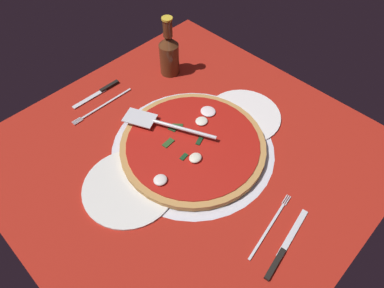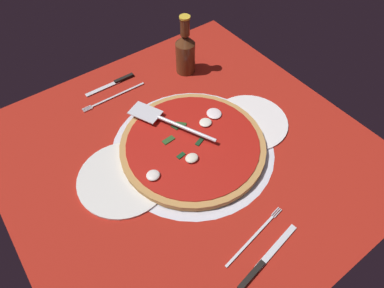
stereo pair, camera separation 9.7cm
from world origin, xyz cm
name	(u,v)px [view 1 (the left image)]	position (x,y,z in cm)	size (l,w,h in cm)	color
ground_plane	(188,154)	(0.00, 0.00, -0.40)	(95.62, 95.62, 0.80)	#A41F15
pizza_pan	(192,147)	(2.04, 0.35, 0.42)	(45.41, 45.41, 0.84)	silver
dinner_plate_left	(129,187)	(-18.70, 2.45, 0.50)	(24.00, 24.00, 1.00)	silver
dinner_plate_right	(243,116)	(21.58, -2.15, 0.50)	(22.51, 22.51, 1.00)	white
pizza	(192,144)	(2.04, 0.36, 1.79)	(40.40, 40.40, 3.13)	tan
pizza_server	(164,124)	(0.21, 9.68, 4.31)	(14.51, 26.36, 1.00)	silver
place_setting_near	(277,238)	(-3.45, -32.71, 0.37)	(20.92, 13.76, 1.40)	white
place_setting_far	(102,99)	(-4.03, 34.50, 0.35)	(21.63, 12.68, 1.40)	white
beer_bottle	(169,53)	(20.39, 28.89, 8.07)	(6.45, 6.45, 20.60)	#5A3119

